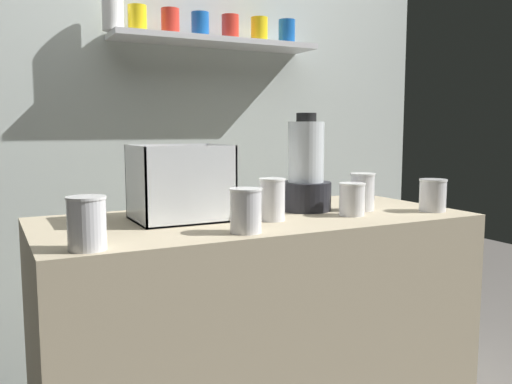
# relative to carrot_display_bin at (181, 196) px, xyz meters

# --- Properties ---
(counter) EXTENTS (1.40, 0.64, 0.90)m
(counter) POSITION_rel_carrot_display_bin_xyz_m (0.24, -0.04, -0.52)
(counter) COLOR tan
(counter) RESTS_ON ground_plane
(back_wall_unit) EXTENTS (2.60, 0.24, 2.50)m
(back_wall_unit) POSITION_rel_carrot_display_bin_xyz_m (0.25, 0.72, 0.29)
(back_wall_unit) COLOR silver
(back_wall_unit) RESTS_ON ground_plane
(carrot_display_bin) EXTENTS (0.29, 0.24, 0.24)m
(carrot_display_bin) POSITION_rel_carrot_display_bin_xyz_m (0.00, 0.00, 0.00)
(carrot_display_bin) COLOR white
(carrot_display_bin) RESTS_ON counter
(blender_pitcher) EXTENTS (0.18, 0.18, 0.34)m
(blender_pitcher) POSITION_rel_carrot_display_bin_xyz_m (0.46, -0.01, 0.06)
(blender_pitcher) COLOR black
(blender_pitcher) RESTS_ON counter
(juice_cup_orange_far_left) EXTENTS (0.09, 0.09, 0.13)m
(juice_cup_orange_far_left) POSITION_rel_carrot_display_bin_xyz_m (-0.34, -0.30, -0.02)
(juice_cup_orange_far_left) COLOR white
(juice_cup_orange_far_left) RESTS_ON counter
(juice_cup_carrot_left) EXTENTS (0.09, 0.09, 0.12)m
(juice_cup_carrot_left) POSITION_rel_carrot_display_bin_xyz_m (0.09, -0.28, -0.02)
(juice_cup_carrot_left) COLOR white
(juice_cup_carrot_left) RESTS_ON counter
(juice_cup_carrot_middle) EXTENTS (0.08, 0.08, 0.13)m
(juice_cup_carrot_middle) POSITION_rel_carrot_display_bin_xyz_m (0.25, -0.14, -0.01)
(juice_cup_carrot_middle) COLOR white
(juice_cup_carrot_middle) RESTS_ON counter
(juice_cup_carrot_right) EXTENTS (0.09, 0.09, 0.11)m
(juice_cup_carrot_right) POSITION_rel_carrot_display_bin_xyz_m (0.53, -0.18, -0.03)
(juice_cup_carrot_right) COLOR white
(juice_cup_carrot_right) RESTS_ON counter
(juice_cup_mango_far_right) EXTENTS (0.09, 0.09, 0.13)m
(juice_cup_mango_far_right) POSITION_rel_carrot_display_bin_xyz_m (0.64, -0.10, -0.02)
(juice_cup_mango_far_right) COLOR white
(juice_cup_mango_far_right) RESTS_ON counter
(juice_cup_orange_rightmost) EXTENTS (0.09, 0.09, 0.11)m
(juice_cup_orange_rightmost) POSITION_rel_carrot_display_bin_xyz_m (0.84, -0.23, -0.02)
(juice_cup_orange_rightmost) COLOR white
(juice_cup_orange_rightmost) RESTS_ON counter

